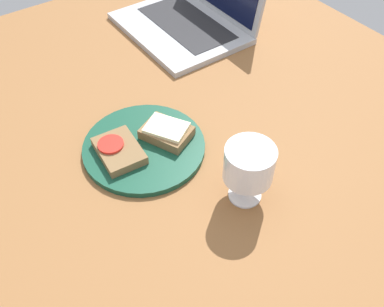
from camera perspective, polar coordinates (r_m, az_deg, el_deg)
The scene contains 6 objects.
wooden_table at distance 87.55cm, azimuth -3.61°, elevation 0.26°, with size 140.00×140.00×3.00cm, color brown.
plate at distance 85.83cm, azimuth -6.41°, elevation 0.85°, with size 24.39×24.39×1.27cm, color #144733.
sandwich_with_tomato at distance 83.67cm, azimuth -9.79°, elevation 0.44°, with size 10.92×8.46×2.36cm.
sandwich_with_cheese at distance 85.78cm, azimuth -3.40°, elevation 2.93°, with size 11.45×10.18×2.78cm.
wine_glass at distance 72.57cm, azimuth 7.59°, elevation -1.65°, with size 8.72×8.72×11.94cm.
laptop at distance 120.72cm, azimuth -0.03°, elevation 18.18°, with size 34.07×28.54×20.14cm.
Camera 1 is at (51.79, -30.00, 65.39)cm, focal length 40.00 mm.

